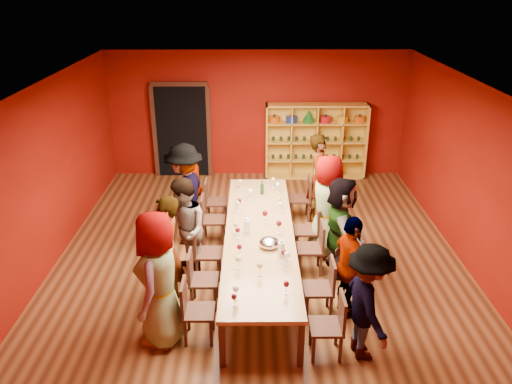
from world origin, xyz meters
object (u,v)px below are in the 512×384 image
person_left_1 (167,253)px  chair_person_left_2 (203,250)px  person_left_4 (193,187)px  person_right_3 (327,206)px  person_right_2 (340,226)px  chair_person_right_4 (304,196)px  chair_person_right_1 (324,285)px  chair_person_left_0 (193,308)px  chair_person_left_1 (198,276)px  shelving_unit (316,138)px  chair_person_right_0 (333,323)px  spittoon_bowl (269,243)px  person_left_0 (159,279)px  person_right_4 (319,178)px  wine_bottle (262,189)px  chair_person_right_3 (311,227)px  chair_person_left_4 (212,199)px  chair_person_left_3 (209,217)px  chair_person_right_2 (315,245)px  person_left_3 (185,195)px  person_right_0 (368,303)px  person_right_1 (350,268)px  tasting_table (259,235)px  person_left_2 (184,230)px

person_left_1 → chair_person_left_2: person_left_1 is taller
person_left_4 → person_right_3: bearing=57.4°
person_right_2 → chair_person_right_4: person_right_2 is taller
chair_person_right_1 → person_right_2: (0.39, 1.14, 0.35)m
chair_person_left_0 → person_right_2: 2.79m
chair_person_left_1 → shelving_unit: bearing=66.1°
chair_person_right_0 → spittoon_bowl: (-0.77, 1.47, 0.33)m
person_left_0 → chair_person_left_2: size_ratio=2.12×
chair_person_right_0 → person_right_4: bearing=85.9°
person_right_3 → person_left_0: bearing=113.6°
shelving_unit → chair_person_right_0: 6.30m
person_left_4 → wine_bottle: 1.39m
shelving_unit → spittoon_bowl: bearing=-104.7°
chair_person_right_3 → person_right_4: size_ratio=0.50×
chair_person_right_1 → chair_person_left_4: bearing=121.5°
chair_person_left_1 → person_right_2: bearing=22.2°
chair_person_left_2 → chair_person_left_3: size_ratio=1.00×
chair_person_right_2 → shelving_unit: bearing=83.5°
chair_person_right_1 → chair_person_right_3: 1.77m
chair_person_left_1 → person_left_3: bearing=101.8°
chair_person_left_2 → chair_person_left_4: same height
person_left_1 → chair_person_right_2: (2.25, 0.91, -0.39)m
person_left_3 → person_right_0: bearing=54.1°
chair_person_left_3 → spittoon_bowl: 1.91m
chair_person_left_0 → person_right_1: bearing=13.4°
chair_person_left_4 → chair_person_left_1: bearing=-90.0°
chair_person_left_3 → person_right_2: (2.21, -1.06, 0.35)m
chair_person_left_4 → wine_bottle: size_ratio=3.23×
person_right_4 → person_left_3: bearing=131.3°
chair_person_right_3 → person_right_3: size_ratio=0.49×
person_left_0 → person_left_1: person_left_0 is taller
shelving_unit → person_right_4: bearing=-95.0°
person_right_1 → person_right_3: 1.78m
tasting_table → chair_person_left_0: chair_person_left_0 is taller
person_left_4 → shelving_unit: bearing=126.1°
chair_person_left_4 → chair_person_right_3: same height
person_right_1 → person_right_4: person_right_4 is taller
person_left_0 → person_right_0: (2.65, -0.32, -0.14)m
chair_person_left_0 → person_right_3: bearing=47.7°
person_left_2 → spittoon_bowl: person_left_2 is taller
chair_person_right_0 → person_right_1: person_right_1 is taller
chair_person_left_0 → wine_bottle: 3.32m
person_left_1 → person_right_0: size_ratio=1.11×
person_right_0 → person_right_4: size_ratio=0.90×
shelving_unit → chair_person_right_2: size_ratio=2.70×
chair_person_left_3 → chair_person_left_4: (0.00, 0.78, 0.00)m
wine_bottle → chair_person_left_2: bearing=-120.8°
person_right_1 → person_right_4: size_ratio=0.88×
person_left_0 → chair_person_right_4: person_left_0 is taller
tasting_table → person_right_2: size_ratio=2.67×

